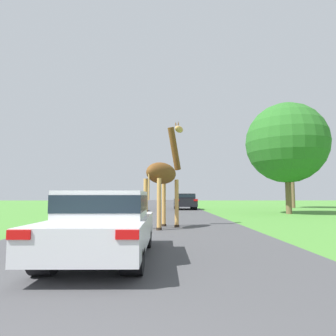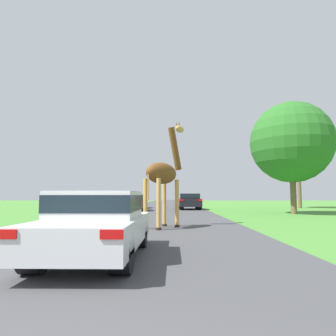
# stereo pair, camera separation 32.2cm
# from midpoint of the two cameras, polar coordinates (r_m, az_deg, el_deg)

# --- Properties ---
(road) EXTENTS (7.93, 120.00, 0.00)m
(road) POSITION_cam_midpoint_polar(r_m,az_deg,el_deg) (30.45, -2.16, -7.66)
(road) COLOR #424244
(road) RESTS_ON ground
(giraffe_near_road) EXTENTS (1.80, 2.36, 4.47)m
(giraffe_near_road) POSITION_cam_midpoint_polar(r_m,az_deg,el_deg) (11.91, -1.67, -1.16)
(giraffe_near_road) COLOR tan
(giraffe_near_road) RESTS_ON ground
(car_lead_maroon) EXTENTS (1.75, 4.23, 1.34)m
(car_lead_maroon) POSITION_cam_midpoint_polar(r_m,az_deg,el_deg) (6.32, -13.35, -9.95)
(car_lead_maroon) COLOR silver
(car_lead_maroon) RESTS_ON ground
(car_queue_right) EXTENTS (1.74, 4.18, 1.25)m
(car_queue_right) POSITION_cam_midpoint_polar(r_m,az_deg,el_deg) (25.27, -7.64, -6.58)
(car_queue_right) COLOR #561914
(car_queue_right) RESTS_ON ground
(car_queue_left) EXTENTS (1.72, 4.31, 1.41)m
(car_queue_left) POSITION_cam_midpoint_polar(r_m,az_deg,el_deg) (15.16, -13.85, -7.08)
(car_queue_left) COLOR silver
(car_queue_left) RESTS_ON ground
(car_far_ahead) EXTENTS (1.97, 4.11, 1.36)m
(car_far_ahead) POSITION_cam_midpoint_polar(r_m,az_deg,el_deg) (30.74, -7.52, -6.24)
(car_far_ahead) COLOR #144C28
(car_far_ahead) RESTS_ON ground
(car_verge_right) EXTENTS (1.97, 3.99, 1.45)m
(car_verge_right) POSITION_cam_midpoint_polar(r_m,az_deg,el_deg) (27.97, 2.91, -6.28)
(car_verge_right) COLOR black
(car_verge_right) RESTS_ON ground
(tree_left_edge) EXTENTS (4.75, 4.75, 8.89)m
(tree_left_edge) POSITION_cam_midpoint_polar(r_m,az_deg,el_deg) (33.92, 22.16, 3.97)
(tree_left_edge) COLOR brown
(tree_left_edge) RESTS_ON ground
(tree_centre_back) EXTENTS (5.66, 5.66, 7.82)m
(tree_centre_back) POSITION_cam_midpoint_polar(r_m,az_deg,el_deg) (22.79, 21.27, 4.47)
(tree_centre_back) COLOR brown
(tree_centre_back) RESTS_ON ground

